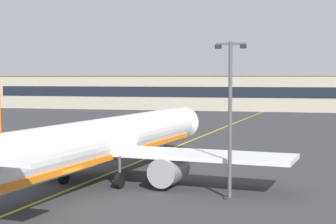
% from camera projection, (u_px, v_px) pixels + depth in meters
% --- Properties ---
extents(ground_plane, '(400.00, 400.00, 0.00)m').
position_uv_depth(ground_plane, '(68.00, 203.00, 38.10)').
color(ground_plane, '#353538').
extents(taxiway_centreline, '(13.94, 179.51, 0.01)m').
position_uv_depth(taxiway_centreline, '(170.00, 149.00, 67.17)').
color(taxiway_centreline, yellow).
rests_on(taxiway_centreline, ground).
extents(airliner_foreground, '(32.35, 41.47, 11.65)m').
position_uv_depth(airliner_foreground, '(102.00, 143.00, 45.74)').
color(airliner_foreground, white).
rests_on(airliner_foreground, ground).
extents(apron_lamp_post, '(2.24, 0.90, 11.42)m').
position_uv_depth(apron_lamp_post, '(230.00, 117.00, 39.20)').
color(apron_lamp_post, '#515156').
rests_on(apron_lamp_post, ground).
extents(safety_cone_by_nose_gear, '(0.44, 0.44, 0.55)m').
position_uv_depth(safety_cone_by_nose_gear, '(161.00, 154.00, 60.92)').
color(safety_cone_by_nose_gear, orange).
rests_on(safety_cone_by_nose_gear, ground).
extents(terminal_building, '(145.73, 12.40, 9.79)m').
position_uv_depth(terminal_building, '(242.00, 92.00, 148.99)').
color(terminal_building, '#B2A893').
rests_on(terminal_building, ground).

